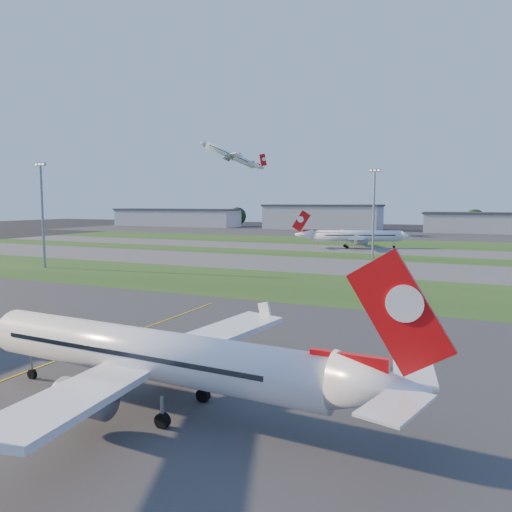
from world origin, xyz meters
The scene contains 21 objects.
ground centered at (0.00, 0.00, 0.00)m, with size 700.00×700.00×0.00m, color black.
apron_near centered at (0.00, 0.00, 0.01)m, with size 300.00×70.00×0.01m, color #333335.
grass_strip_a centered at (0.00, 52.00, 0.01)m, with size 300.00×34.00×0.01m, color #234517.
taxiway_a centered at (0.00, 85.00, 0.01)m, with size 300.00×32.00×0.01m, color #515154.
grass_strip_b centered at (0.00, 110.00, 0.01)m, with size 300.00×18.00×0.01m, color #234517.
taxiway_b centered at (0.00, 132.00, 0.01)m, with size 300.00×26.00×0.01m, color #515154.
grass_strip_c centered at (0.00, 165.00, 0.01)m, with size 300.00×40.00×0.01m, color #234517.
apron_far centered at (0.00, 225.00, 0.01)m, with size 400.00×80.00×0.01m, color #333335.
yellow_line centered at (5.00, 0.00, 0.00)m, with size 0.25×60.00×0.02m, color gold.
airliner_parked centered at (20.56, -7.42, 4.16)m, with size 37.98×32.18×11.85m.
airliner_taxiing centered at (2.81, 137.88, 4.23)m, with size 36.37×30.90×12.04m.
airliner_departing centered at (-79.73, 201.32, 41.31)m, with size 28.80×25.11×10.81m.
light_mast_west centered at (-55.00, 52.00, 14.81)m, with size 3.20×0.70×25.80m.
light_mast_centre centered at (15.00, 108.00, 14.81)m, with size 3.20×0.70×25.80m.
hangar_far_west centered at (-150.00, 255.00, 6.14)m, with size 91.80×23.00×12.20m.
hangar_west centered at (-45.00, 255.00, 7.64)m, with size 71.40×23.00×15.20m.
hangar_east centered at (55.00, 255.00, 5.64)m, with size 81.60×23.00×11.20m.
tree_far_west centered at (-190.00, 268.00, 6.49)m, with size 11.00×11.00×12.00m.
tree_west centered at (-110.00, 270.00, 7.14)m, with size 12.10×12.10×13.20m.
tree_mid_west centered at (-20.00, 266.00, 5.84)m, with size 9.90×9.90×10.80m.
tree_mid_east centered at (40.00, 269.00, 6.81)m, with size 11.55×11.55×12.60m.
Camera 1 is at (43.76, -38.49, 15.98)m, focal length 35.00 mm.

